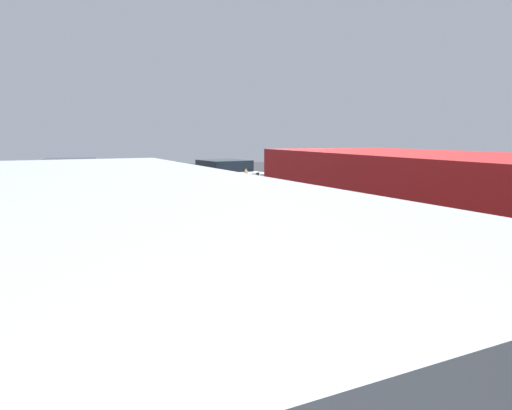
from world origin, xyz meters
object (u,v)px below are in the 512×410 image
Objects in this scene: parked_van_row_back_far at (439,242)px; parked_sedan_row_back_center at (226,176)px; parked_sedan_far_left at (156,184)px; parked_sedan_near_right at (71,181)px; art_car_decorated at (269,213)px; parked_van_far_left at (82,323)px.

parked_sedan_row_back_center is (13.53, -1.92, -0.48)m from parked_van_row_back_far.
parked_sedan_far_left reaches higher than parked_sedan_row_back_center.
parked_sedan_near_right is at bearing -95.70° from parked_sedan_row_back_center.
parked_sedan_row_back_center is (8.79, -1.81, -0.03)m from art_car_decorated.
art_car_decorated is 0.97× the size of parked_van_row_back_far.
parked_van_far_left reaches higher than art_car_decorated.
parked_sedan_near_right is 3.07m from parked_sedan_far_left.
parked_van_far_left is 1.03× the size of parked_van_row_back_far.
parked_sedan_far_left is (11.43, 1.13, -0.47)m from parked_van_row_back_far.
parked_sedan_row_back_center is (14.31, -5.32, -0.45)m from parked_van_far_left.
parked_van_row_back_far reaches higher than art_car_decorated.
parked_sedan_far_left is (-2.10, 3.05, 0.01)m from parked_sedan_row_back_center.
parked_van_far_left is 15.27m from parked_sedan_row_back_center.
parked_van_row_back_far is 1.17× the size of parked_sedan_near_right.
parked_sedan_row_back_center is at bearing -82.26° from parked_sedan_near_right.
parked_sedan_near_right is 5.70m from parked_sedan_row_back_center.
parked_sedan_row_back_center is (0.52, -5.68, -0.07)m from parked_sedan_near_right.
parked_van_row_back_far is (-4.74, 0.11, 0.45)m from art_car_decorated.
art_car_decorated is at bearing -152.45° from parked_sedan_near_right.
parked_sedan_far_left is at bearing 5.36° from parked_van_row_back_far.
parked_van_row_back_far reaches higher than parked_sedan_row_back_center.
art_car_decorated is 6.80m from parked_sedan_far_left.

